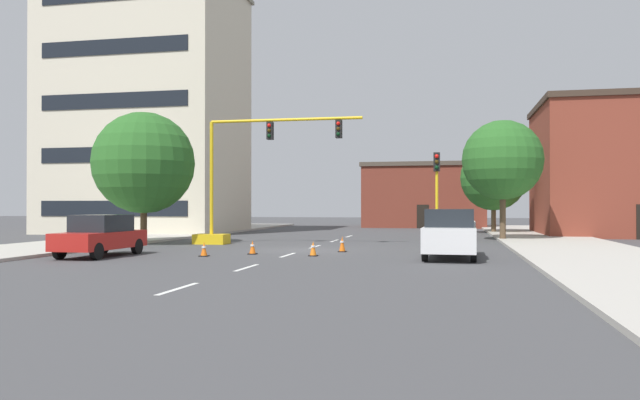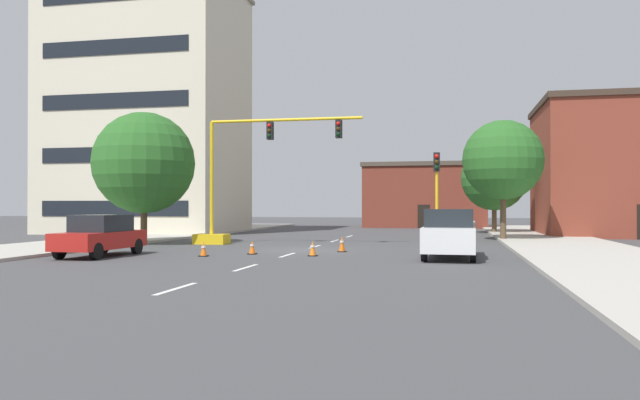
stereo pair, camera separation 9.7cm
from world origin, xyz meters
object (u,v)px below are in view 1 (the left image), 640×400
Objects in this scene: tree_left_near at (144,163)px; traffic_cone_roadside_b at (342,244)px; sedan_red_near_left at (101,235)px; traffic_cone_roadside_a at (313,249)px; traffic_light_pole_right at (437,178)px; tree_right_far at (493,178)px; traffic_signal_gantry at (232,203)px; traffic_cone_roadside_d at (204,249)px; traffic_cone_roadside_c at (253,247)px; pickup_truck_white at (450,234)px; tree_right_mid at (503,160)px.

traffic_cone_roadside_b is at bearing -15.84° from tree_left_near.
sedan_red_near_left reaches higher than traffic_cone_roadside_a.
traffic_cone_roadside_a is (-4.99, -6.34, -3.22)m from traffic_light_pole_right.
tree_left_near reaches higher than tree_right_far.
tree_left_near reaches higher than traffic_cone_roadside_a.
tree_right_far is 10.48× the size of traffic_cone_roadside_a.
tree_right_far is at bearing 48.04° from traffic_signal_gantry.
traffic_cone_roadside_a is at bearing -28.48° from tree_left_near.
traffic_signal_gantry is 1.28× the size of tree_left_near.
tree_right_far reaches higher than traffic_cone_roadside_b.
traffic_cone_roadside_a is at bearing 13.94° from traffic_cone_roadside_d.
tree_right_far reaches higher than sedan_red_near_left.
traffic_cone_roadside_c is at bearing -63.11° from traffic_signal_gantry.
traffic_signal_gantry is 8.31m from traffic_cone_roadside_b.
sedan_red_near_left is (-2.58, -8.85, -1.37)m from traffic_signal_gantry.
traffic_signal_gantry is 15.33× the size of traffic_cone_roadside_c.
pickup_truck_white reaches higher than traffic_cone_roadside_d.
tree_left_near is at bearing 145.73° from traffic_cone_roadside_c.
sedan_red_near_left is 10.51m from traffic_cone_roadside_b.
tree_right_mid is 20.02m from traffic_cone_roadside_d.
tree_right_mid is 1.08× the size of tree_right_far.
traffic_cone_roadside_b is (-8.08, -20.89, -3.85)m from tree_right_far.
tree_left_near is 20.92m from tree_right_mid.
tree_right_mid reaches higher than traffic_light_pole_right.
pickup_truck_white is (11.71, -6.65, -1.28)m from traffic_signal_gantry.
traffic_cone_roadside_a is at bearing -110.72° from tree_right_far.
tree_right_mid is at bearing 76.71° from pickup_truck_white.
traffic_signal_gantry is 14.58× the size of traffic_cone_roadside_a.
traffic_cone_roadside_a is at bearing -8.20° from traffic_cone_roadside_c.
tree_right_mid is 11.37× the size of traffic_cone_roadside_a.
traffic_cone_roadside_d reaches higher than traffic_cone_roadside_c.
traffic_cone_roadside_a is 1.05× the size of traffic_cone_roadside_c.
traffic_signal_gantry is at bearing 73.72° from sedan_red_near_left.
pickup_truck_white is 7.46× the size of traffic_cone_roadside_b.
traffic_cone_roadside_b is (9.45, 4.57, -0.53)m from sedan_red_near_left.
traffic_cone_roadside_a is at bearing -107.20° from traffic_cone_roadside_b.
traffic_signal_gantry is at bearing 11.60° from tree_left_near.
traffic_cone_roadside_c is at bearing 22.31° from sedan_red_near_left.
traffic_light_pole_right is 15.85m from tree_left_near.
tree_left_near reaches higher than traffic_cone_roadside_b.
traffic_cone_roadside_a is 4.56m from traffic_cone_roadside_d.
tree_left_near is at bearing 151.52° from traffic_cone_roadside_a.
traffic_light_pole_right is 6.57× the size of traffic_cone_roadside_b.
traffic_cone_roadside_a is (8.65, 2.00, -0.57)m from sedan_red_near_left.
tree_left_near is 11.36× the size of traffic_cone_roadside_a.
tree_left_near is 8.92m from sedan_red_near_left.
tree_right_mid is 1.60× the size of sedan_red_near_left.
traffic_light_pole_right is 1.06× the size of sedan_red_near_left.
pickup_truck_white is 5.69m from traffic_cone_roadside_a.
pickup_truck_white is at bearing -1.39° from traffic_cone_roadside_c.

